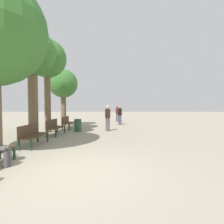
# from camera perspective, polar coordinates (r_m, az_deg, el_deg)

# --- Properties ---
(ground_plane) EXTENTS (80.00, 80.00, 0.00)m
(ground_plane) POSITION_cam_1_polar(r_m,az_deg,el_deg) (4.73, -13.47, -18.22)
(ground_plane) COLOR gray
(bench_row_1) EXTENTS (0.54, 1.61, 0.86)m
(bench_row_1) POSITION_cam_1_polar(r_m,az_deg,el_deg) (7.85, -24.62, -6.46)
(bench_row_1) COLOR #4C3823
(bench_row_1) RESTS_ON ground_plane
(bench_row_2) EXTENTS (0.54, 1.61, 0.86)m
(bench_row_2) POSITION_cam_1_polar(r_m,az_deg,el_deg) (10.20, -18.26, -4.42)
(bench_row_2) COLOR #4C3823
(bench_row_2) RESTS_ON ground_plane
(bench_row_3) EXTENTS (0.54, 1.61, 0.86)m
(bench_row_3) POSITION_cam_1_polar(r_m,az_deg,el_deg) (12.63, -14.32, -3.12)
(bench_row_3) COLOR #4C3823
(bench_row_3) RESTS_ON ground_plane
(tree_row_1) EXTENTS (2.29, 2.29, 5.41)m
(tree_row_1) POSITION_cam_1_polar(r_m,az_deg,el_deg) (9.91, -24.58, 16.43)
(tree_row_1) COLOR brown
(tree_row_1) RESTS_ON ground_plane
(tree_row_2) EXTENTS (2.29, 2.29, 5.61)m
(tree_row_2) POSITION_cam_1_polar(r_m,az_deg,el_deg) (11.62, -20.44, 15.56)
(tree_row_2) COLOR brown
(tree_row_2) RESTS_ON ground_plane
(tree_row_3) EXTENTS (2.23, 2.23, 4.48)m
(tree_row_3) POSITION_cam_1_polar(r_m,az_deg,el_deg) (14.37, -15.63, 8.68)
(tree_row_3) COLOR brown
(tree_row_3) RESTS_ON ground_plane
(pedestrian_near) EXTENTS (0.33, 0.25, 1.61)m
(pedestrian_near) POSITION_cam_1_polar(r_m,az_deg,el_deg) (17.40, 1.73, -0.19)
(pedestrian_near) COLOR #4C4C4C
(pedestrian_near) RESTS_ON ground_plane
(pedestrian_mid) EXTENTS (0.32, 0.27, 1.59)m
(pedestrian_mid) POSITION_cam_1_polar(r_m,az_deg,el_deg) (14.72, 2.61, -0.66)
(pedestrian_mid) COLOR #384260
(pedestrian_mid) RESTS_ON ground_plane
(pedestrian_far) EXTENTS (0.33, 0.25, 1.64)m
(pedestrian_far) POSITION_cam_1_polar(r_m,az_deg,el_deg) (11.10, -1.41, -1.44)
(pedestrian_far) COLOR #4C4C4C
(pedestrian_far) RESTS_ON ground_plane
(trash_bin) EXTENTS (0.45, 0.45, 0.78)m
(trash_bin) POSITION_cam_1_polar(r_m,az_deg,el_deg) (11.20, -11.08, -4.27)
(trash_bin) COLOR #2D5138
(trash_bin) RESTS_ON ground_plane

